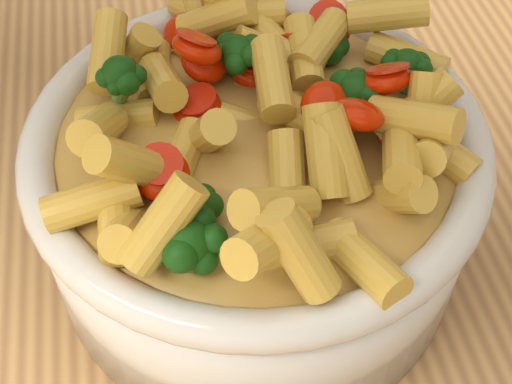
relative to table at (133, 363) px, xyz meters
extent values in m
cube|color=tan|center=(0.00, 0.00, 0.08)|extent=(1.20, 0.80, 0.04)
cylinder|color=tan|center=(0.55, 0.35, -0.37)|extent=(0.05, 0.05, 0.86)
cylinder|color=silver|center=(0.10, 0.02, 0.15)|extent=(0.26, 0.26, 0.10)
ellipsoid|color=silver|center=(0.10, 0.02, 0.12)|extent=(0.24, 0.24, 0.04)
torus|color=silver|center=(0.10, 0.02, 0.21)|extent=(0.27, 0.27, 0.02)
ellipsoid|color=gold|center=(0.10, 0.02, 0.21)|extent=(0.23, 0.23, 0.03)
camera|label=1|loc=(0.05, -0.27, 0.50)|focal=50.00mm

